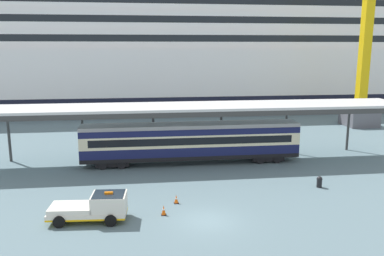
# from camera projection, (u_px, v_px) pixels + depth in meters

# --- Properties ---
(ground_plane) EXTENTS (400.00, 400.00, 0.00)m
(ground_plane) POSITION_uv_depth(u_px,v_px,m) (207.00, 221.00, 27.06)
(ground_plane) COLOR slate
(cruise_ship) EXTENTS (124.24, 30.88, 32.89)m
(cruise_ship) POSITION_uv_depth(u_px,v_px,m) (162.00, 50.00, 79.92)
(cruise_ship) COLOR black
(cruise_ship) RESTS_ON ground
(platform_canopy) EXTENTS (44.26, 5.91, 5.89)m
(platform_canopy) POSITION_uv_depth(u_px,v_px,m) (191.00, 108.00, 39.92)
(platform_canopy) COLOR silver
(platform_canopy) RESTS_ON ground
(train_carriage) EXTENTS (21.76, 2.81, 4.11)m
(train_carriage) POSITION_uv_depth(u_px,v_px,m) (191.00, 141.00, 40.17)
(train_carriage) COLOR black
(train_carriage) RESTS_ON ground
(service_truck) EXTENTS (5.33, 2.52, 2.02)m
(service_truck) POSITION_uv_depth(u_px,v_px,m) (95.00, 207.00, 26.97)
(service_truck) COLOR silver
(service_truck) RESTS_ON ground
(traffic_cone_near) EXTENTS (0.36, 0.36, 0.73)m
(traffic_cone_near) POSITION_uv_depth(u_px,v_px,m) (164.00, 210.00, 27.96)
(traffic_cone_near) COLOR black
(traffic_cone_near) RESTS_ON ground
(traffic_cone_mid) EXTENTS (0.36, 0.36, 0.66)m
(traffic_cone_mid) POSITION_uv_depth(u_px,v_px,m) (176.00, 199.00, 30.09)
(traffic_cone_mid) COLOR black
(traffic_cone_mid) RESTS_ON ground
(quay_bollard) EXTENTS (0.48, 0.48, 0.96)m
(quay_bollard) POSITION_uv_depth(u_px,v_px,m) (319.00, 181.00, 33.51)
(quay_bollard) COLOR black
(quay_bollard) RESTS_ON ground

